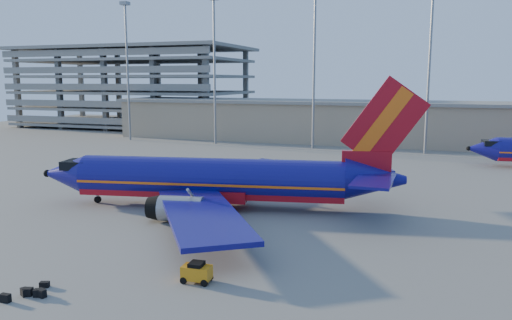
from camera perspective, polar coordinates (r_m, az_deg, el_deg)
The scene contains 7 objects.
ground at distance 49.57m, azimuth -0.08°, elevation -5.71°, with size 220.00×220.00×0.00m, color slate.
terminal_building at distance 103.64m, azimuth 16.19°, elevation 4.13°, with size 122.00×16.00×8.50m.
parking_garage at distance 142.51m, azimuth -13.79°, elevation 8.48°, with size 62.00×32.00×21.40m.
light_mast_row at distance 91.92m, azimuth 12.91°, elevation 11.93°, with size 101.60×1.60×28.65m.
aircraft_main at distance 49.95m, azimuth -4.19°, elevation -2.32°, with size 38.39×36.59×13.11m.
baggage_tug at distance 32.55m, azimuth -6.80°, elevation -12.58°, with size 1.91×1.23×1.33m.
luggage_pile at distance 33.41m, azimuth -24.32°, elevation -13.63°, with size 2.12×2.89×0.50m.
Camera 1 is at (16.15, -45.11, 12.69)m, focal length 35.00 mm.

